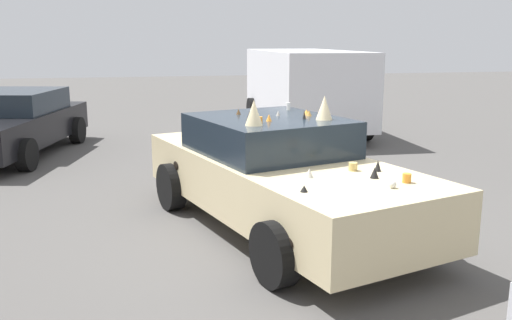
% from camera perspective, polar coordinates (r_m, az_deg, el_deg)
% --- Properties ---
extents(ground_plane, '(60.00, 60.00, 0.00)m').
position_cam_1_polar(ground_plane, '(7.09, 2.38, -7.01)').
color(ground_plane, '#514F4C').
extents(art_car_decorated, '(4.90, 2.98, 1.68)m').
position_cam_1_polar(art_car_decorated, '(6.93, 2.22, -1.41)').
color(art_car_decorated, beige).
rests_on(art_car_decorated, ground).
extents(parked_van_row_back_far, '(5.38, 2.53, 2.07)m').
position_cam_1_polar(parked_van_row_back_far, '(14.43, 4.97, 7.59)').
color(parked_van_row_back_far, silver).
rests_on(parked_van_row_back_far, ground).
extents(parked_sedan_near_right, '(4.74, 2.69, 1.31)m').
position_cam_1_polar(parked_sedan_near_right, '(12.44, -23.73, 3.51)').
color(parked_sedan_near_right, black).
rests_on(parked_sedan_near_right, ground).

